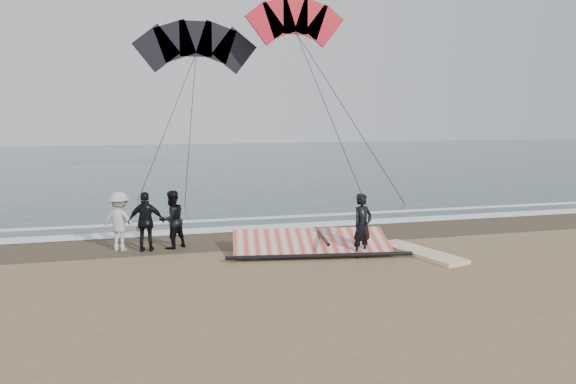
% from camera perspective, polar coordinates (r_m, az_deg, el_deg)
% --- Properties ---
extents(ground, '(120.00, 120.00, 0.00)m').
position_cam_1_polar(ground, '(13.61, 8.34, -8.19)').
color(ground, '#8C704C').
rests_on(ground, ground).
extents(sea, '(120.00, 54.00, 0.02)m').
position_cam_1_polar(sea, '(45.44, -8.36, 3.09)').
color(sea, '#233838').
rests_on(sea, ground).
extents(wet_sand, '(120.00, 2.80, 0.01)m').
position_cam_1_polar(wet_sand, '(17.70, 2.56, -4.33)').
color(wet_sand, '#4C3D2B').
rests_on(wet_sand, ground).
extents(foam_near, '(120.00, 0.90, 0.01)m').
position_cam_1_polar(foam_near, '(19.00, 1.28, -3.41)').
color(foam_near, white).
rests_on(foam_near, sea).
extents(foam_far, '(120.00, 0.45, 0.01)m').
position_cam_1_polar(foam_far, '(20.61, -0.04, -2.52)').
color(foam_far, white).
rests_on(foam_far, sea).
extents(man_main, '(0.73, 0.62, 1.70)m').
position_cam_1_polar(man_main, '(14.91, 7.57, -3.39)').
color(man_main, black).
rests_on(man_main, ground).
extents(board_white, '(1.48, 2.88, 0.11)m').
position_cam_1_polar(board_white, '(15.64, 13.31, -5.99)').
color(board_white, white).
rests_on(board_white, ground).
extents(board_cream, '(1.22, 2.29, 0.09)m').
position_cam_1_polar(board_cream, '(15.77, -3.85, -5.71)').
color(board_cream, silver).
rests_on(board_cream, ground).
extents(trio_cluster, '(2.52, 1.10, 1.66)m').
position_cam_1_polar(trio_cluster, '(16.05, -14.47, -2.86)').
color(trio_cluster, black).
rests_on(trio_cluster, ground).
extents(sail_rig, '(4.87, 2.39, 0.52)m').
position_cam_1_polar(sail_rig, '(15.49, 1.99, -5.37)').
color(sail_rig, black).
rests_on(sail_rig, ground).
extents(kite_red, '(6.17, 5.28, 13.41)m').
position_cam_1_polar(kite_red, '(32.84, 0.79, 16.61)').
color(kite_red, red).
rests_on(kite_red, ground).
extents(kite_dark, '(8.01, 5.14, 12.46)m').
position_cam_1_polar(kite_dark, '(33.60, -9.36, 14.10)').
color(kite_dark, black).
rests_on(kite_dark, ground).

